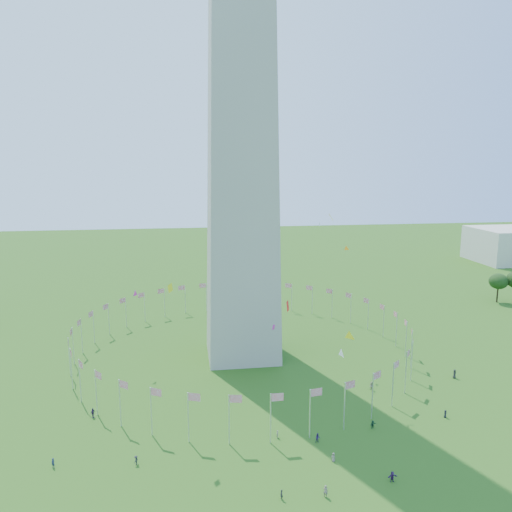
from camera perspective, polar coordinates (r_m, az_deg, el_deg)
The scene contains 4 objects.
ground at distance 82.10m, azimuth 2.99°, elevation -24.15°, with size 600.00×600.00×0.00m, color #224D11.
flag_ring at distance 124.29m, azimuth -1.57°, elevation -9.30°, with size 80.24×80.24×9.00m.
crowd at distance 86.44m, azimuth 11.06°, elevation -21.71°, with size 90.46×67.44×2.00m.
kites_aloft at distance 96.33m, azimuth 4.93°, elevation -6.25°, with size 108.49×58.46×32.36m.
Camera 1 is at (-13.65, -66.09, 46.77)m, focal length 35.00 mm.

